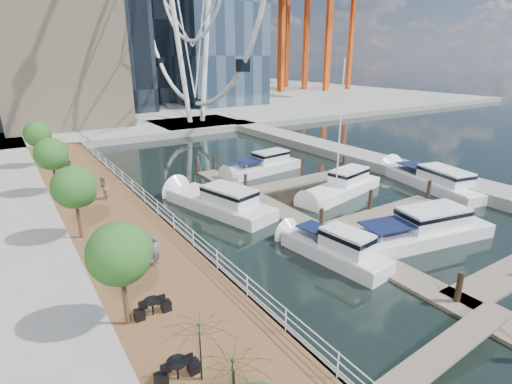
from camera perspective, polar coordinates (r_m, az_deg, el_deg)
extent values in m
plane|color=black|center=(21.57, 17.69, -14.98)|extent=(520.00, 520.00, 0.00)
cube|color=brown|center=(28.67, -19.17, -5.21)|extent=(6.00, 60.00, 1.00)
cube|color=#595954|center=(29.40, -13.53, -4.04)|extent=(0.25, 60.00, 1.00)
cube|color=gray|center=(114.28, -26.02, 11.47)|extent=(200.00, 114.00, 1.00)
cube|color=gray|center=(47.61, 14.95, 4.68)|extent=(4.00, 60.00, 1.00)
cube|color=gray|center=(69.88, -8.51, 9.52)|extent=(14.00, 12.00, 1.00)
cube|color=#6D6051|center=(29.58, 6.64, -4.31)|extent=(2.00, 32.00, 0.20)
cube|color=#6D6051|center=(32.28, 17.20, -3.04)|extent=(12.00, 2.00, 0.20)
cube|color=#6D6051|center=(38.96, 6.04, 1.50)|extent=(12.00, 2.00, 0.20)
cylinder|color=white|center=(68.01, -11.13, 20.55)|extent=(0.80, 0.80, 26.00)
cylinder|color=white|center=(70.08, -7.09, 20.69)|extent=(0.80, 0.80, 26.00)
cylinder|color=#3F2B1C|center=(17.87, -18.21, -14.32)|extent=(0.20, 0.20, 2.40)
sphere|color=#265B1E|center=(16.85, -18.94, -8.31)|extent=(2.60, 2.60, 2.60)
cylinder|color=#3F2B1C|center=(26.74, -23.98, -3.63)|extent=(0.20, 0.20, 2.40)
sphere|color=#265B1E|center=(26.07, -24.59, 0.65)|extent=(2.60, 2.60, 2.60)
cylinder|color=#3F2B1C|center=(36.21, -26.74, 1.64)|extent=(0.20, 0.20, 2.40)
sphere|color=#265B1E|center=(35.71, -27.23, 4.85)|extent=(2.60, 2.60, 2.60)
cylinder|color=#3F2B1C|center=(45.90, -28.35, 4.70)|extent=(0.20, 0.20, 2.40)
sphere|color=#265B1E|center=(45.51, -28.76, 7.26)|extent=(2.60, 2.60, 2.60)
imported|color=#4A5563|center=(22.13, -14.07, -8.14)|extent=(0.70, 0.75, 1.71)
imported|color=#88695E|center=(33.14, -21.02, 0.51)|extent=(0.78, 0.97, 1.90)
imported|color=#31343E|center=(42.62, -25.25, 3.64)|extent=(0.93, 0.92, 1.57)
imported|color=#103E26|center=(14.69, -7.92, -21.67)|extent=(3.39, 3.42, 2.40)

